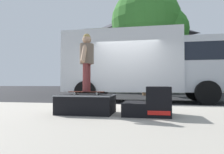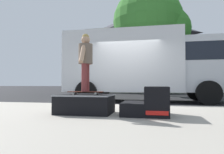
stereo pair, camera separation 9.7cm
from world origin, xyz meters
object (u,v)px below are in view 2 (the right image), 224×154
kicker_ramp (149,103)px  street_tree_main (152,24)px  box_truck (146,63)px  skate_box (85,103)px  skateboard (85,92)px  skater_kid (86,57)px

kicker_ramp → street_tree_main: 11.05m
box_truck → skate_box: bearing=-102.9°
street_tree_main → skateboard: bearing=-97.6°
kicker_ramp → street_tree_main: (-0.06, 10.08, 4.54)m
skateboard → street_tree_main: street_tree_main is taller
street_tree_main → skater_kid: bearing=-97.6°
box_truck → skateboard: bearing=-102.7°
skate_box → kicker_ramp: kicker_ramp is taller
skateboard → street_tree_main: (1.34, 10.10, 4.31)m
kicker_ramp → skater_kid: bearing=-179.1°
skate_box → skateboard: (0.01, -0.02, 0.25)m
kicker_ramp → box_truck: box_truck is taller
skate_box → box_truck: size_ratio=0.18×
box_truck → street_tree_main: 6.06m
skater_kid → street_tree_main: street_tree_main is taller
box_truck → street_tree_main: (0.23, 5.14, 3.20)m
kicker_ramp → box_truck: 5.12m
skateboard → street_tree_main: 11.06m
skate_box → kicker_ramp: bearing=-0.0°
street_tree_main → kicker_ramp: bearing=-89.7°
skate_box → kicker_ramp: size_ratio=1.27×
skate_box → kicker_ramp: (1.41, -0.00, 0.03)m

